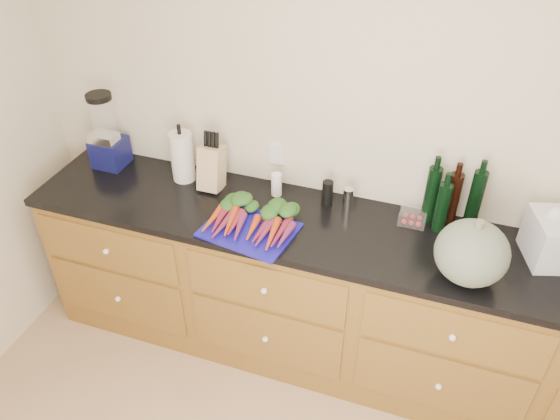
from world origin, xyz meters
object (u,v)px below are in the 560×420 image
at_px(cutting_board, 249,230).
at_px(squash, 472,253).
at_px(tomato_box, 413,218).
at_px(paper_towel, 182,157).
at_px(knife_block, 212,168).
at_px(blender_appliance, 106,135).
at_px(carrots, 252,220).

relative_size(cutting_board, squash, 1.38).
distance_m(squash, tomato_box, 0.44).
bearing_deg(cutting_board, paper_towel, 148.26).
height_order(cutting_board, paper_towel, paper_towel).
xyz_separation_m(cutting_board, knife_block, (-0.33, 0.30, 0.11)).
distance_m(paper_towel, tomato_box, 1.27).
relative_size(paper_towel, tomato_box, 2.16).
bearing_deg(blender_appliance, cutting_board, -17.83).
relative_size(carrots, blender_appliance, 0.99).
height_order(cutting_board, blender_appliance, blender_appliance).
xyz_separation_m(squash, paper_towel, (-1.55, 0.31, -0.00)).
relative_size(carrots, tomato_box, 3.33).
bearing_deg(paper_towel, knife_block, -6.18).
bearing_deg(squash, paper_towel, 168.60).
bearing_deg(carrots, paper_towel, 151.76).
xyz_separation_m(squash, tomato_box, (-0.28, 0.32, -0.11)).
distance_m(cutting_board, paper_towel, 0.62).
bearing_deg(tomato_box, cutting_board, -156.27).
distance_m(squash, paper_towel, 1.58).
bearing_deg(knife_block, carrots, -37.78).
bearing_deg(tomato_box, carrots, -159.03).
height_order(squash, tomato_box, squash).
xyz_separation_m(carrots, knife_block, (-0.33, 0.26, 0.08)).
distance_m(carrots, tomato_box, 0.80).
bearing_deg(knife_block, tomato_box, 1.59).
height_order(cutting_board, knife_block, knife_block).
bearing_deg(blender_appliance, knife_block, -1.54).
bearing_deg(carrots, squash, -1.93).
height_order(blender_appliance, knife_block, blender_appliance).
distance_m(cutting_board, carrots, 0.05).
height_order(cutting_board, squash, squash).
height_order(knife_block, tomato_box, knife_block).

